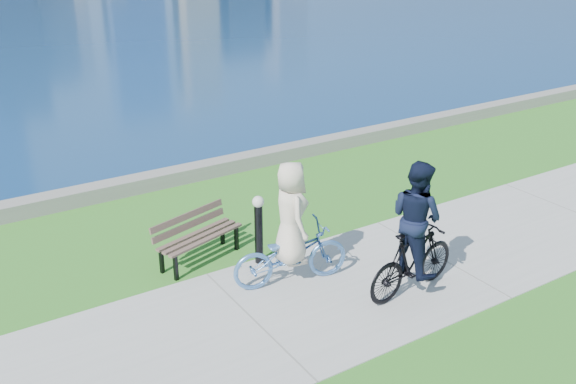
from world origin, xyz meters
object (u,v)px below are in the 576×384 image
Objects in this scene: park_bench at (196,233)px; bollard_lamp at (259,225)px; cyclist_woman at (291,240)px; cyclist_man at (414,240)px.

park_bench is 1.35× the size of bollard_lamp.
cyclist_man is (1.56, -1.38, 0.16)m from cyclist_woman.
bollard_lamp is 0.60× the size of cyclist_woman.
cyclist_man reaches higher than park_bench.
cyclist_woman is (1.02, -1.67, 0.31)m from park_bench.
cyclist_woman is 0.94× the size of cyclist_man.
cyclist_man is at bearing -54.02° from bollard_lamp.
bollard_lamp is at bearing -56.45° from park_bench.
bollard_lamp is at bearing 18.90° from cyclist_woman.
park_bench is 4.02m from cyclist_man.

